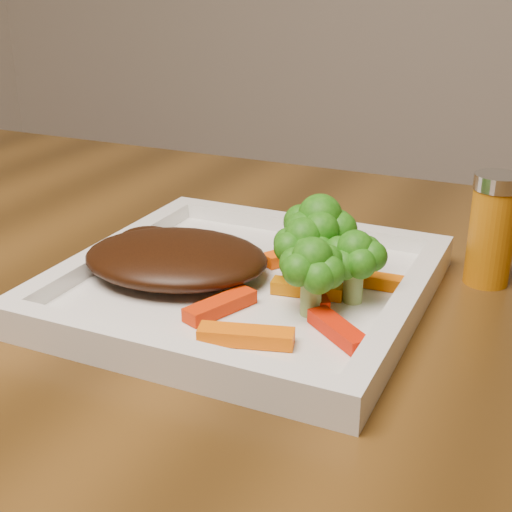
% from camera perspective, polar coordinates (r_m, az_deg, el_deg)
% --- Properties ---
extents(plate, '(0.27, 0.27, 0.01)m').
position_cam_1_polar(plate, '(0.56, -0.93, -2.77)').
color(plate, white).
rests_on(plate, dining_table).
extents(steak, '(0.17, 0.14, 0.03)m').
position_cam_1_polar(steak, '(0.57, -6.42, -0.16)').
color(steak, black).
rests_on(steak, plate).
extents(broccoli_0, '(0.08, 0.08, 0.07)m').
position_cam_1_polar(broccoli_0, '(0.56, 5.08, 1.54)').
color(broccoli_0, '#0F5E10').
rests_on(broccoli_0, plate).
extents(broccoli_1, '(0.07, 0.07, 0.06)m').
position_cam_1_polar(broccoli_1, '(0.52, 7.89, -0.40)').
color(broccoli_1, '#267914').
rests_on(broccoli_1, plate).
extents(broccoli_2, '(0.06, 0.06, 0.06)m').
position_cam_1_polar(broccoli_2, '(0.50, 4.47, -1.60)').
color(broccoli_2, '#1F6A11').
rests_on(broccoli_2, plate).
extents(broccoli_3, '(0.07, 0.07, 0.06)m').
position_cam_1_polar(broccoli_3, '(0.54, 3.78, 0.31)').
color(broccoli_3, '#2C6A11').
rests_on(broccoli_3, plate).
extents(carrot_0, '(0.07, 0.03, 0.01)m').
position_cam_1_polar(carrot_0, '(0.47, -0.81, -6.42)').
color(carrot_0, '#EE6303').
rests_on(carrot_0, plate).
extents(carrot_1, '(0.05, 0.05, 0.01)m').
position_cam_1_polar(carrot_1, '(0.48, 6.58, -5.90)').
color(carrot_1, red).
rests_on(carrot_1, plate).
extents(carrot_2, '(0.04, 0.06, 0.01)m').
position_cam_1_polar(carrot_2, '(0.51, -2.87, -3.99)').
color(carrot_2, red).
rests_on(carrot_2, plate).
extents(carrot_3, '(0.05, 0.02, 0.01)m').
position_cam_1_polar(carrot_3, '(0.56, 10.03, -2.03)').
color(carrot_3, '#E16103').
rests_on(carrot_3, plate).
extents(carrot_4, '(0.04, 0.06, 0.01)m').
position_cam_1_polar(carrot_4, '(0.60, 3.03, 0.14)').
color(carrot_4, '#FF4C04').
rests_on(carrot_4, plate).
extents(carrot_5, '(0.04, 0.05, 0.01)m').
position_cam_1_polar(carrot_5, '(0.53, 4.68, -3.08)').
color(carrot_5, red).
rests_on(carrot_5, plate).
extents(carrot_6, '(0.06, 0.02, 0.01)m').
position_cam_1_polar(carrot_6, '(0.54, 4.13, -2.62)').
color(carrot_6, '#CA6D03').
rests_on(carrot_6, plate).
extents(spice_shaker, '(0.04, 0.04, 0.09)m').
position_cam_1_polar(spice_shaker, '(0.60, 18.35, 1.99)').
color(spice_shaker, '#B6680A').
rests_on(spice_shaker, dining_table).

